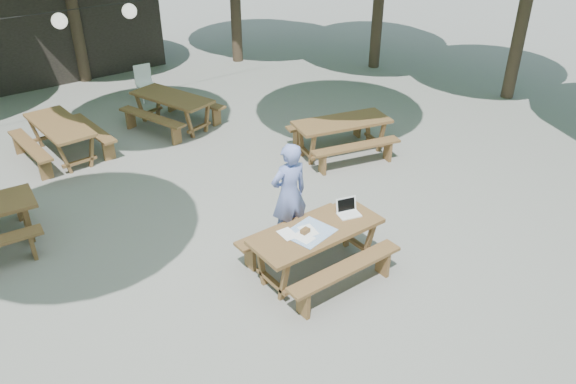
% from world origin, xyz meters
% --- Properties ---
extents(ground, '(80.00, 80.00, 0.00)m').
position_xyz_m(ground, '(0.00, 0.00, 0.00)').
color(ground, '#63635F').
rests_on(ground, ground).
extents(pavilion, '(6.00, 3.00, 2.80)m').
position_xyz_m(pavilion, '(0.50, 10.50, 1.40)').
color(pavilion, black).
rests_on(pavilion, ground).
extents(main_picnic_table, '(2.00, 1.58, 0.75)m').
position_xyz_m(main_picnic_table, '(0.75, -1.72, 0.39)').
color(main_picnic_table, '#50361C').
rests_on(main_picnic_table, ground).
extents(picnic_table_ne, '(2.23, 1.99, 0.75)m').
position_xyz_m(picnic_table_ne, '(3.71, 1.08, 0.39)').
color(picnic_table_ne, '#50361C').
rests_on(picnic_table_ne, ground).
extents(picnic_table_far_w, '(1.70, 2.05, 0.75)m').
position_xyz_m(picnic_table_far_w, '(-1.03, 4.45, 0.39)').
color(picnic_table_far_w, '#50361C').
rests_on(picnic_table_far_w, ground).
extents(picnic_table_far_e, '(2.07, 2.28, 0.75)m').
position_xyz_m(picnic_table_far_e, '(1.54, 4.50, 0.39)').
color(picnic_table_far_e, '#50361C').
rests_on(picnic_table_far_e, ground).
extents(woman, '(0.67, 0.47, 1.74)m').
position_xyz_m(woman, '(0.91, -0.83, 0.87)').
color(woman, '#6E7EC9').
rests_on(woman, ground).
extents(plastic_chair, '(0.47, 0.47, 0.90)m').
position_xyz_m(plastic_chair, '(1.77, 6.49, 0.26)').
color(plastic_chair, white).
rests_on(plastic_chair, ground).
extents(laptop, '(0.39, 0.34, 0.24)m').
position_xyz_m(laptop, '(1.40, -1.66, 0.81)').
color(laptop, white).
rests_on(laptop, main_picnic_table).
extents(tabletop_clutter, '(0.78, 0.68, 0.08)m').
position_xyz_m(tabletop_clutter, '(0.59, -1.71, 0.76)').
color(tabletop_clutter, '#356BB5').
rests_on(tabletop_clutter, main_picnic_table).
extents(paper_lanterns, '(9.00, 0.34, 0.38)m').
position_xyz_m(paper_lanterns, '(-0.19, 6.00, 2.40)').
color(paper_lanterns, black).
rests_on(paper_lanterns, ground).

